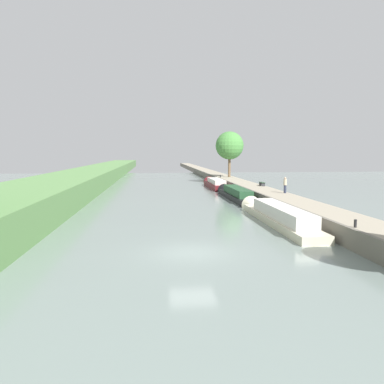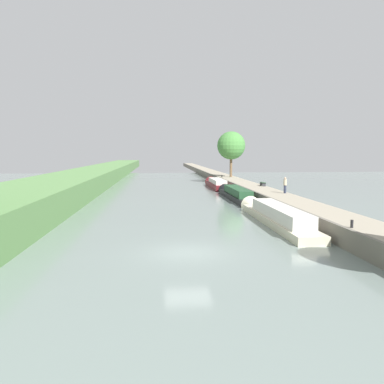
{
  "view_description": "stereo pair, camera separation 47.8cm",
  "coord_description": "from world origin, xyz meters",
  "views": [
    {
      "loc": [
        -2.03,
        -19.46,
        5.33
      ],
      "look_at": [
        2.18,
        21.36,
        1.0
      ],
      "focal_mm": 34.96,
      "sensor_mm": 36.0,
      "label": 1
    },
    {
      "loc": [
        -1.56,
        -19.5,
        5.33
      ],
      "look_at": [
        2.18,
        21.36,
        1.0
      ],
      "focal_mm": 34.96,
      "sensor_mm": 36.0,
      "label": 2
    }
  ],
  "objects": [
    {
      "name": "ground_plane",
      "position": [
        0.0,
        0.0,
        0.0
      ],
      "size": [
        160.0,
        160.0,
        0.0
      ],
      "primitive_type": "plane",
      "color": "slate"
    },
    {
      "name": "mooring_bollard_far",
      "position": [
        9.19,
        42.64,
        1.38
      ],
      "size": [
        0.16,
        0.16,
        0.45
      ],
      "color": "black",
      "rests_on": "right_towpath"
    },
    {
      "name": "narrowboat_cream",
      "position": [
        7.27,
        7.98,
        0.59
      ],
      "size": [
        1.93,
        14.84,
        2.09
      ],
      "color": "beige",
      "rests_on": "ground_plane"
    },
    {
      "name": "narrowboat_black",
      "position": [
        7.41,
        23.15,
        0.56
      ],
      "size": [
        1.83,
        13.57,
        1.95
      ],
      "color": "black",
      "rests_on": "ground_plane"
    },
    {
      "name": "right_towpath",
      "position": [
        10.47,
        0.0,
        0.58
      ],
      "size": [
        3.15,
        260.0,
        1.16
      ],
      "color": "#9E937F",
      "rests_on": "ground_plane"
    },
    {
      "name": "tree_rightbank_midnear",
      "position": [
        10.98,
        43.94,
        6.53
      ],
      "size": [
        4.79,
        4.79,
        7.79
      ],
      "color": "brown",
      "rests_on": "right_towpath"
    },
    {
      "name": "narrowboat_maroon",
      "position": [
        7.32,
        36.97,
        0.58
      ],
      "size": [
        1.94,
        12.27,
        1.94
      ],
      "color": "maroon",
      "rests_on": "ground_plane"
    },
    {
      "name": "mooring_bollard_near",
      "position": [
        9.19,
        0.1,
        1.38
      ],
      "size": [
        0.16,
        0.16,
        0.45
      ],
      "color": "black",
      "rests_on": "right_towpath"
    },
    {
      "name": "stone_quay",
      "position": [
        8.77,
        0.0,
        0.6
      ],
      "size": [
        0.25,
        260.0,
        1.21
      ],
      "color": "#6B665B",
      "rests_on": "ground_plane"
    },
    {
      "name": "person_walking",
      "position": [
        11.51,
        17.85,
        2.03
      ],
      "size": [
        0.34,
        0.34,
        1.66
      ],
      "color": "#282D42",
      "rests_on": "right_towpath"
    },
    {
      "name": "park_bench",
      "position": [
        11.59,
        26.32,
        1.5
      ],
      "size": [
        0.44,
        1.5,
        0.47
      ],
      "color": "#333338",
      "rests_on": "right_towpath"
    }
  ]
}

